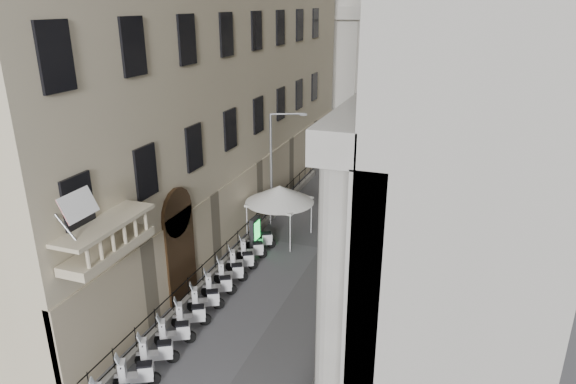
% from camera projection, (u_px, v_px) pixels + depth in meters
% --- Properties ---
extents(iron_fence, '(0.30, 28.00, 1.40)m').
position_uv_depth(iron_fence, '(245.00, 245.00, 30.46)').
color(iron_fence, black).
rests_on(iron_fence, ground).
extents(blue_awning, '(1.60, 3.00, 3.00)m').
position_uv_depth(blue_awning, '(406.00, 215.00, 34.86)').
color(blue_awning, navy).
rests_on(blue_awning, ground).
extents(scooter_3, '(1.50, 1.16, 1.50)m').
position_uv_depth(scooter_3, '(158.00, 364.00, 20.51)').
color(scooter_3, silver).
rests_on(scooter_3, ground).
extents(scooter_4, '(1.50, 1.16, 1.50)m').
position_uv_depth(scooter_4, '(176.00, 344.00, 21.71)').
color(scooter_4, silver).
rests_on(scooter_4, ground).
extents(scooter_5, '(1.50, 1.16, 1.50)m').
position_uv_depth(scooter_5, '(192.00, 326.00, 22.90)').
color(scooter_5, silver).
rests_on(scooter_5, ground).
extents(scooter_6, '(1.50, 1.16, 1.50)m').
position_uv_depth(scooter_6, '(207.00, 310.00, 24.10)').
color(scooter_6, silver).
rests_on(scooter_6, ground).
extents(scooter_7, '(1.50, 1.16, 1.50)m').
position_uv_depth(scooter_7, '(220.00, 295.00, 25.29)').
color(scooter_7, silver).
rests_on(scooter_7, ground).
extents(scooter_8, '(1.50, 1.16, 1.50)m').
position_uv_depth(scooter_8, '(232.00, 282.00, 26.48)').
color(scooter_8, silver).
rests_on(scooter_8, ground).
extents(scooter_9, '(1.50, 1.16, 1.50)m').
position_uv_depth(scooter_9, '(242.00, 270.00, 27.68)').
color(scooter_9, silver).
rests_on(scooter_9, ground).
extents(scooter_10, '(1.50, 1.16, 1.50)m').
position_uv_depth(scooter_10, '(252.00, 259.00, 28.87)').
color(scooter_10, silver).
rests_on(scooter_10, ground).
extents(scooter_11, '(1.50, 1.16, 1.50)m').
position_uv_depth(scooter_11, '(261.00, 249.00, 30.07)').
color(scooter_11, silver).
rests_on(scooter_11, ground).
extents(barrier_2, '(0.60, 2.40, 1.10)m').
position_uv_depth(barrier_2, '(337.00, 348.00, 21.46)').
color(barrier_2, '#999CA1').
rests_on(barrier_2, ground).
extents(barrier_3, '(0.60, 2.40, 1.10)m').
position_uv_depth(barrier_3, '(351.00, 315.00, 23.67)').
color(barrier_3, '#999CA1').
rests_on(barrier_3, ground).
extents(barrier_4, '(0.60, 2.40, 1.10)m').
position_uv_depth(barrier_4, '(362.00, 289.00, 25.87)').
color(barrier_4, '#999CA1').
rests_on(barrier_4, ground).
extents(barrier_5, '(0.60, 2.40, 1.10)m').
position_uv_depth(barrier_5, '(371.00, 266.00, 28.08)').
color(barrier_5, '#999CA1').
rests_on(barrier_5, ground).
extents(barrier_6, '(0.60, 2.40, 1.10)m').
position_uv_depth(barrier_6, '(379.00, 247.00, 30.29)').
color(barrier_6, '#999CA1').
rests_on(barrier_6, ground).
extents(security_tent, '(4.13, 4.13, 3.35)m').
position_uv_depth(security_tent, '(278.00, 193.00, 30.81)').
color(security_tent, silver).
rests_on(security_tent, ground).
extents(street_lamp, '(2.18, 1.08, 7.13)m').
position_uv_depth(street_lamp, '(275.00, 159.00, 32.67)').
color(street_lamp, gray).
rests_on(street_lamp, ground).
extents(info_kiosk, '(0.34, 0.93, 1.95)m').
position_uv_depth(info_kiosk, '(255.00, 233.00, 29.76)').
color(info_kiosk, black).
rests_on(info_kiosk, ground).
extents(pedestrian_a, '(0.80, 0.59, 2.01)m').
position_uv_depth(pedestrian_a, '(335.00, 187.00, 37.08)').
color(pedestrian_a, '#0D1A36').
rests_on(pedestrian_a, ground).
extents(pedestrian_b, '(0.86, 0.69, 1.70)m').
position_uv_depth(pedestrian_b, '(368.00, 182.00, 38.58)').
color(pedestrian_b, black).
rests_on(pedestrian_b, ground).
extents(pedestrian_c, '(1.10, 1.06, 1.90)m').
position_uv_depth(pedestrian_c, '(381.00, 157.00, 44.47)').
color(pedestrian_c, black).
rests_on(pedestrian_c, ground).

